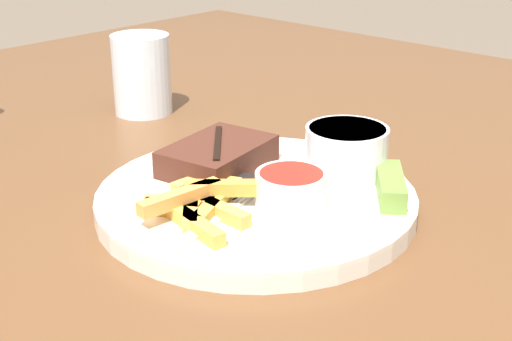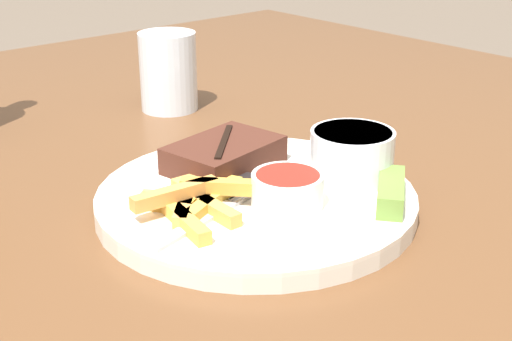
{
  "view_description": "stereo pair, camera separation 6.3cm",
  "coord_description": "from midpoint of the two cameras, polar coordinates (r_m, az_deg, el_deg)",
  "views": [
    {
      "loc": [
        -0.43,
        -0.4,
        1.03
      ],
      "look_at": [
        0.0,
        0.0,
        0.79
      ],
      "focal_mm": 50.0,
      "sensor_mm": 36.0,
      "label": 1
    },
    {
      "loc": [
        -0.39,
        -0.44,
        1.03
      ],
      "look_at": [
        0.0,
        0.0,
        0.79
      ],
      "focal_mm": 50.0,
      "sensor_mm": 36.0,
      "label": 2
    }
  ],
  "objects": [
    {
      "name": "dining_table",
      "position": [
        0.68,
        2.7,
        -7.73
      ],
      "size": [
        1.4,
        1.52,
        0.75
      ],
      "color": "brown",
      "rests_on": "ground_plane"
    },
    {
      "name": "pickle_spear",
      "position": [
        0.63,
        13.58,
        -1.73
      ],
      "size": [
        0.07,
        0.06,
        0.02
      ],
      "color": "olive",
      "rests_on": "dinner_plate"
    },
    {
      "name": "fork_utensil",
      "position": [
        0.58,
        -1.19,
        -4.04
      ],
      "size": [
        0.13,
        0.04,
        0.0
      ],
      "rotation": [
        0.0,
        0.0,
        6.52
      ],
      "color": "#B7B7BC",
      "rests_on": "dinner_plate"
    },
    {
      "name": "dipping_sauce_cup",
      "position": [
        0.61,
        5.2,
        -1.63
      ],
      "size": [
        0.06,
        0.06,
        0.03
      ],
      "color": "silver",
      "rests_on": "dinner_plate"
    },
    {
      "name": "drinking_glass",
      "position": [
        0.92,
        -5.06,
        7.87
      ],
      "size": [
        0.07,
        0.07,
        0.1
      ],
      "color": "silver",
      "rests_on": "dining_table"
    },
    {
      "name": "dinner_plate",
      "position": [
        0.65,
        2.81,
        -2.44
      ],
      "size": [
        0.29,
        0.29,
        0.02
      ],
      "color": "silver",
      "rests_on": "dining_table"
    },
    {
      "name": "knife_utensil",
      "position": [
        0.66,
        0.57,
        -0.59
      ],
      "size": [
        0.08,
        0.16,
        0.01
      ],
      "rotation": [
        0.0,
        0.0,
        1.94
      ],
      "color": "#B7B7BC",
      "rests_on": "dinner_plate"
    },
    {
      "name": "fries_pile",
      "position": [
        0.6,
        -2.03,
        -2.38
      ],
      "size": [
        0.12,
        0.1,
        0.02
      ],
      "color": "gold",
      "rests_on": "dinner_plate"
    },
    {
      "name": "steak_portion",
      "position": [
        0.69,
        0.07,
        1.21
      ],
      "size": [
        0.12,
        0.09,
        0.03
      ],
      "color": "#472319",
      "rests_on": "dinner_plate"
    },
    {
      "name": "coleslaw_cup",
      "position": [
        0.67,
        10.38,
        1.47
      ],
      "size": [
        0.08,
        0.08,
        0.05
      ],
      "color": "white",
      "rests_on": "dinner_plate"
    }
  ]
}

